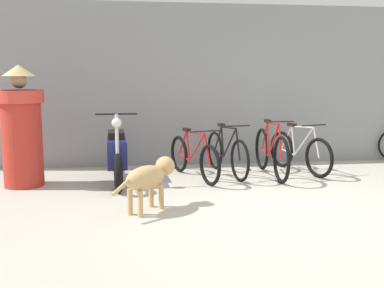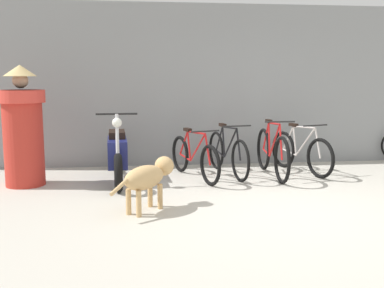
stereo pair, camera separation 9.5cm
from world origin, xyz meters
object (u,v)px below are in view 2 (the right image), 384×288
(bicycle_1, at_px, (227,154))
(person_in_robes, at_px, (23,127))
(stray_dog, at_px, (149,176))
(bicycle_0, at_px, (194,158))
(bicycle_2, at_px, (272,153))
(motorcycle, at_px, (117,154))
(bicycle_3, at_px, (301,152))

(bicycle_1, xyz_separation_m, person_in_robes, (-3.07, -0.34, 0.50))
(bicycle_1, distance_m, stray_dog, 2.24)
(bicycle_0, bearing_deg, bicycle_2, 72.40)
(bicycle_2, relative_size, motorcycle, 0.91)
(bicycle_0, relative_size, bicycle_3, 1.05)
(motorcycle, relative_size, stray_dog, 2.17)
(stray_dog, bearing_deg, motorcycle, 56.52)
(motorcycle, bearing_deg, bicycle_0, 89.81)
(motorcycle, relative_size, person_in_robes, 1.10)
(person_in_robes, bearing_deg, motorcycle, 164.83)
(bicycle_3, bearing_deg, bicycle_2, -86.63)
(bicycle_1, relative_size, bicycle_3, 1.07)
(bicycle_2, bearing_deg, stray_dog, -49.68)
(motorcycle, distance_m, stray_dog, 1.63)
(bicycle_2, relative_size, bicycle_3, 1.13)
(motorcycle, xyz_separation_m, stray_dog, (0.43, -1.57, -0.01))
(bicycle_2, bearing_deg, bicycle_3, 111.58)
(bicycle_1, xyz_separation_m, motorcycle, (-1.74, -0.24, 0.07))
(bicycle_1, relative_size, person_in_robes, 0.95)
(bicycle_1, bearing_deg, person_in_robes, -94.25)
(stray_dog, bearing_deg, bicycle_3, -12.63)
(motorcycle, bearing_deg, bicycle_3, 92.28)
(bicycle_0, xyz_separation_m, person_in_robes, (-2.50, -0.16, 0.53))
(bicycle_1, xyz_separation_m, stray_dog, (-1.31, -1.82, 0.06))
(bicycle_1, bearing_deg, bicycle_3, 81.35)
(bicycle_3, xyz_separation_m, motorcycle, (-2.98, -0.29, 0.08))
(bicycle_3, bearing_deg, motorcycle, -102.02)
(bicycle_0, relative_size, person_in_robes, 0.93)
(bicycle_0, xyz_separation_m, motorcycle, (-1.17, -0.06, 0.09))
(bicycle_3, height_order, stray_dog, bicycle_3)
(bicycle_0, xyz_separation_m, stray_dog, (-0.74, -1.64, 0.08))
(bicycle_0, bearing_deg, bicycle_3, 78.85)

